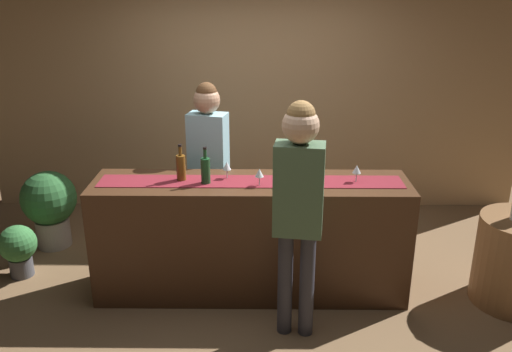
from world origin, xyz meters
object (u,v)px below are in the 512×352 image
object	(u,v)px
wine_glass_near_customer	(259,173)
wine_glass_mid_counter	(227,166)
bartender	(208,154)
customer_sipping	(299,196)
potted_plant_tall	(49,204)
wine_bottle_green	(206,170)
wine_glass_far_end	(357,170)
potted_plant_small	(18,247)
wine_bottle_amber	(181,167)

from	to	relation	value
wine_glass_near_customer	wine_glass_mid_counter	world-z (taller)	same
bartender	customer_sipping	size ratio (longest dim) A/B	0.94
bartender	potted_plant_tall	bearing A→B (deg)	5.37
wine_bottle_green	bartender	world-z (taller)	bartender
wine_bottle_green	wine_glass_near_customer	xyz separation A→B (m)	(0.42, -0.05, -0.01)
wine_bottle_green	potted_plant_tall	size ratio (longest dim) A/B	0.39
customer_sipping	wine_glass_mid_counter	bearing A→B (deg)	137.17
wine_glass_near_customer	wine_glass_far_end	world-z (taller)	same
wine_bottle_green	customer_sipping	bearing A→B (deg)	-37.97
bartender	potted_plant_small	size ratio (longest dim) A/B	3.49
wine_glass_near_customer	wine_glass_far_end	bearing A→B (deg)	7.02
wine_bottle_amber	wine_glass_mid_counter	xyz separation A→B (m)	(0.36, 0.04, -0.01)
wine_bottle_amber	wine_glass_near_customer	size ratio (longest dim) A/B	2.10
bartender	customer_sipping	bearing A→B (deg)	135.27
wine_glass_near_customer	potted_plant_small	bearing A→B (deg)	171.93
wine_glass_near_customer	potted_plant_tall	distance (m)	2.33
wine_glass_mid_counter	bartender	xyz separation A→B (m)	(-0.20, 0.51, -0.06)
wine_bottle_amber	potted_plant_small	xyz separation A→B (m)	(-1.51, 0.19, -0.83)
wine_glass_mid_counter	bartender	bearing A→B (deg)	111.37
wine_bottle_green	wine_glass_near_customer	distance (m)	0.43
wine_glass_far_end	wine_bottle_green	bearing A→B (deg)	-177.85
wine_glass_mid_counter	wine_glass_far_end	bearing A→B (deg)	-3.74
potted_plant_small	wine_glass_near_customer	bearing A→B (deg)	-8.07
bartender	wine_glass_mid_counter	bearing A→B (deg)	124.40
wine_glass_near_customer	potted_plant_small	xyz separation A→B (m)	(-2.14, 0.30, -0.82)
wine_glass_mid_counter	wine_glass_far_end	size ratio (longest dim) A/B	1.00
potted_plant_tall	potted_plant_small	bearing A→B (deg)	-98.17
wine_glass_far_end	bartender	distance (m)	1.36
wine_bottle_green	bartender	size ratio (longest dim) A/B	0.18
wine_bottle_amber	potted_plant_small	world-z (taller)	wine_bottle_amber
potted_plant_small	bartender	bearing A→B (deg)	12.37
wine_glass_near_customer	wine_glass_mid_counter	distance (m)	0.31
wine_bottle_amber	wine_bottle_green	bearing A→B (deg)	-18.45
wine_glass_far_end	potted_plant_tall	world-z (taller)	wine_glass_far_end
wine_glass_mid_counter	bartender	distance (m)	0.55
bartender	potted_plant_tall	world-z (taller)	bartender
bartender	wine_glass_far_end	bearing A→B (deg)	167.95
wine_bottle_green	wine_glass_mid_counter	world-z (taller)	wine_bottle_green
wine_glass_far_end	potted_plant_small	size ratio (longest dim) A/B	0.30
wine_glass_far_end	bartender	world-z (taller)	bartender
wine_bottle_green	wine_glass_near_customer	world-z (taller)	wine_bottle_green
wine_glass_near_customer	customer_sipping	bearing A→B (deg)	-61.07
wine_bottle_amber	bartender	xyz separation A→B (m)	(0.16, 0.55, -0.07)
wine_bottle_amber	bartender	world-z (taller)	bartender
customer_sipping	potted_plant_small	distance (m)	2.67
potted_plant_tall	wine_glass_far_end	bearing A→B (deg)	-15.64
wine_glass_mid_counter	customer_sipping	distance (m)	0.85
potted_plant_small	wine_bottle_amber	bearing A→B (deg)	-7.00
wine_glass_far_end	customer_sipping	xyz separation A→B (m)	(-0.50, -0.59, 0.02)
wine_bottle_green	wine_glass_mid_counter	distance (m)	0.20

